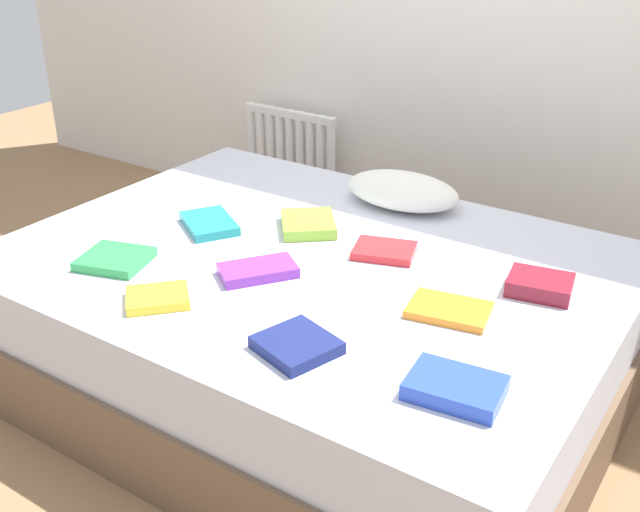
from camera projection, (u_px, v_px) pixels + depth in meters
ground_plane at (312, 382)px, 2.69m from camera, size 8.00×8.00×0.00m
bed at (312, 322)px, 2.58m from camera, size 2.00×1.50×0.50m
radiator at (290, 154)px, 3.92m from camera, size 0.55×0.04×0.47m
pillow at (402, 190)px, 2.84m from camera, size 0.45×0.29×0.12m
textbook_blue at (455, 388)px, 1.78m from camera, size 0.24×0.18×0.04m
textbook_navy at (297, 345)px, 1.96m from camera, size 0.23×0.23×0.03m
textbook_green at (115, 259)px, 2.41m from camera, size 0.25×0.24×0.03m
textbook_orange at (449, 310)px, 2.13m from camera, size 0.25×0.20×0.02m
textbook_yellow at (158, 298)px, 2.19m from camera, size 0.23×0.23×0.03m
textbook_maroon at (540, 285)px, 2.24m from camera, size 0.21×0.18×0.05m
textbook_teal at (209, 224)px, 2.67m from camera, size 0.28×0.26×0.03m
textbook_red at (384, 251)px, 2.47m from camera, size 0.23×0.21×0.03m
textbook_purple at (258, 270)px, 2.34m from camera, size 0.24×0.27×0.03m
textbook_lime at (308, 224)px, 2.66m from camera, size 0.28×0.28×0.04m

